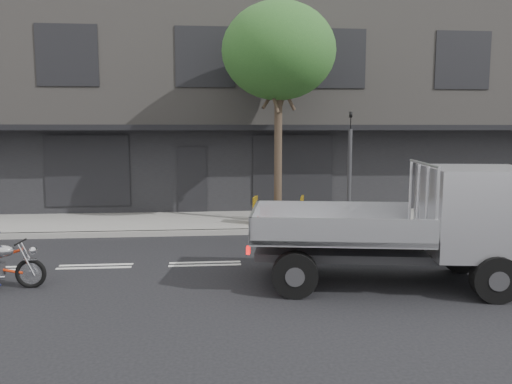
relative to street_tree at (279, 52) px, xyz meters
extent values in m
plane|color=black|center=(-2.20, -4.20, -5.28)|extent=(80.00, 80.00, 0.00)
cube|color=gray|center=(-2.20, 0.50, -5.20)|extent=(32.00, 3.20, 0.15)
cube|color=gray|center=(-2.20, -1.10, -5.20)|extent=(32.00, 0.20, 0.15)
cube|color=slate|center=(-2.20, 7.10, -1.28)|extent=(26.00, 10.00, 8.00)
cylinder|color=#382B21|center=(0.00, 0.00, -3.28)|extent=(0.24, 0.24, 4.00)
ellipsoid|color=#1E481B|center=(0.00, 0.00, 0.02)|extent=(3.40, 3.40, 2.89)
cylinder|color=#2D2D30|center=(2.00, -0.85, -3.78)|extent=(0.12, 0.12, 3.00)
imported|color=black|center=(2.00, -0.85, -2.03)|extent=(0.08, 0.10, 0.50)
torus|color=black|center=(-5.47, -5.58, -5.00)|extent=(0.58, 0.10, 0.58)
ellipsoid|color=#AFB0B4|center=(-5.98, -5.57, -4.56)|extent=(0.48, 0.28, 0.24)
cylinder|color=black|center=(-5.63, -5.58, -4.39)|extent=(0.05, 0.52, 0.03)
cylinder|color=black|center=(-0.56, -6.57, -4.86)|extent=(0.86, 0.43, 0.83)
cylinder|color=black|center=(-0.27, -4.74, -4.86)|extent=(0.86, 0.43, 0.83)
cylinder|color=black|center=(2.87, -7.12, -4.86)|extent=(0.86, 0.43, 0.83)
cylinder|color=black|center=(3.16, -5.30, -4.86)|extent=(0.86, 0.43, 0.83)
cube|color=#2D2D30|center=(1.30, -5.93, -4.68)|extent=(5.11, 1.87, 0.15)
cube|color=#BDBCC2|center=(2.96, -6.20, -3.81)|extent=(2.14, 2.23, 1.63)
cube|color=black|center=(2.96, -6.20, -3.34)|extent=(1.91, 2.09, 0.60)
cube|color=#B5B5BA|center=(0.39, -5.79, -4.28)|extent=(3.56, 2.61, 0.11)
camera|label=1|loc=(-2.03, -15.12, -2.28)|focal=35.00mm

